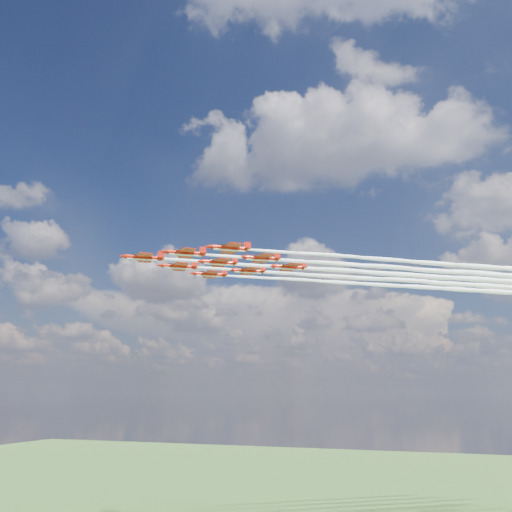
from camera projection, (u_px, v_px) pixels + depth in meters
The scene contains 9 objects.
jet_lead at pixel (340, 271), 149.05m from camera, with size 102.65×71.07×3.00m.
jet_row2_port at pixel (383, 267), 144.66m from camera, with size 102.65×71.07×3.00m.
jet_row2_starb at pixel (360, 278), 158.56m from camera, with size 102.65×71.07×3.00m.
jet_row3_port at pixel (429, 263), 140.28m from camera, with size 102.65×71.07×3.00m.
jet_row3_centre at pixel (401, 275), 154.17m from camera, with size 102.65×71.07×3.00m.
jet_row3_starb at pixel (378, 284), 168.07m from camera, with size 102.65×71.07×3.00m.
jet_row4_port at pixel (445, 271), 149.79m from camera, with size 102.65×71.07×3.00m.
jet_row4_starb at pixel (418, 281), 163.69m from camera, with size 102.65×71.07×3.00m.
jet_tail at pixel (459, 278), 159.30m from camera, with size 102.65×71.07×3.00m.
Camera 1 is at (62.27, -125.10, 43.38)m, focal length 35.00 mm.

